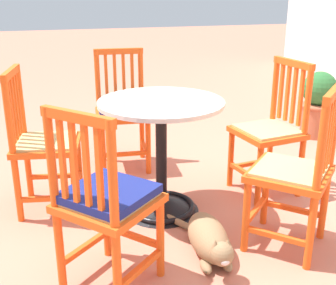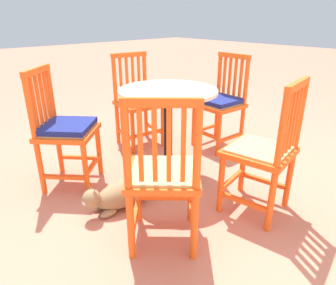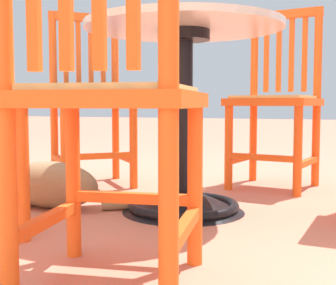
% 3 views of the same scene
% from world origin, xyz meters
% --- Properties ---
extents(ground_plane, '(24.00, 24.00, 0.00)m').
position_xyz_m(ground_plane, '(0.00, 0.00, 0.00)').
color(ground_plane, '#C6755B').
extents(cafe_table, '(0.76, 0.76, 0.73)m').
position_xyz_m(cafe_table, '(-0.15, -0.03, 0.28)').
color(cafe_table, black).
rests_on(cafe_table, ground_plane).
extents(orange_chair_facing_out, '(0.46, 0.46, 0.91)m').
position_xyz_m(orange_chair_facing_out, '(-0.24, 0.77, 0.43)').
color(orange_chair_facing_out, '#EA5619').
rests_on(orange_chair_facing_out, ground_plane).
extents(orange_chair_near_fence, '(0.43, 0.43, 0.91)m').
position_xyz_m(orange_chair_near_fence, '(-0.95, -0.13, 0.45)').
color(orange_chair_near_fence, '#EA5619').
rests_on(orange_chair_near_fence, ground_plane).
extents(orange_chair_by_planter, '(0.46, 0.46, 0.91)m').
position_xyz_m(orange_chair_by_planter, '(-0.39, -0.73, 0.43)').
color(orange_chair_by_planter, '#EA5619').
rests_on(orange_chair_by_planter, ground_plane).
extents(orange_chair_at_corner, '(0.57, 0.57, 0.91)m').
position_xyz_m(orange_chair_at_corner, '(0.52, -0.46, 0.45)').
color(orange_chair_at_corner, '#EA5619').
rests_on(orange_chair_at_corner, ground_plane).
extents(orange_chair_tucked_in, '(0.57, 0.57, 0.91)m').
position_xyz_m(orange_chair_tucked_in, '(0.44, 0.56, 0.43)').
color(orange_chair_tucked_in, '#EA5619').
rests_on(orange_chair_tucked_in, ground_plane).
extents(tabby_cat, '(0.74, 0.27, 0.23)m').
position_xyz_m(tabby_cat, '(0.42, 0.09, 0.10)').
color(tabby_cat, '#8E704C').
rests_on(tabby_cat, ground_plane).
extents(terracotta_planter, '(0.32, 0.32, 0.62)m').
position_xyz_m(terracotta_planter, '(-1.20, 1.76, 0.33)').
color(terracotta_planter, '#B25B3D').
rests_on(terracotta_planter, ground_plane).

